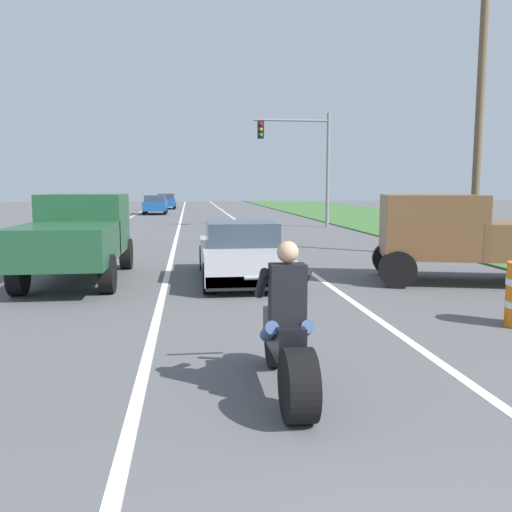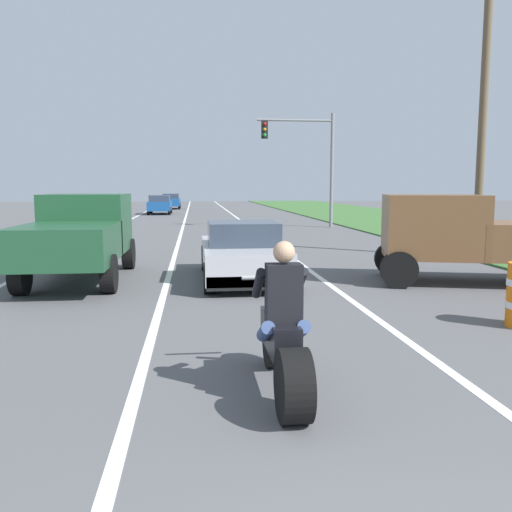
% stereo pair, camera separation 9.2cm
% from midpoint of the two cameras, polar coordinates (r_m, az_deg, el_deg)
% --- Properties ---
extents(lane_stripe_left_solid, '(0.14, 120.00, 0.01)m').
position_cam_midpoint_polar(lane_stripe_left_solid, '(21.76, -17.60, 1.31)').
color(lane_stripe_left_solid, white).
rests_on(lane_stripe_left_solid, ground).
extents(lane_stripe_right_solid, '(0.14, 120.00, 0.01)m').
position_cam_midpoint_polar(lane_stripe_right_solid, '(21.56, 1.53, 1.60)').
color(lane_stripe_right_solid, white).
rests_on(lane_stripe_right_solid, ground).
extents(lane_stripe_centre_dashed, '(0.14, 120.00, 0.01)m').
position_cam_midpoint_polar(lane_stripe_centre_dashed, '(21.36, -8.08, 1.47)').
color(lane_stripe_centre_dashed, white).
rests_on(lane_stripe_centre_dashed, ground).
extents(grass_verge_right, '(10.00, 120.00, 0.06)m').
position_cam_midpoint_polar(grass_verge_right, '(25.06, 25.11, 1.77)').
color(grass_verge_right, '#3D6B33').
rests_on(grass_verge_right, ground).
extents(motorcycle_with_rider, '(0.70, 2.21, 1.62)m').
position_cam_midpoint_polar(motorcycle_with_rider, '(5.57, 3.40, -8.98)').
color(motorcycle_with_rider, black).
rests_on(motorcycle_with_rider, ground).
extents(sports_car_silver, '(1.84, 4.30, 1.37)m').
position_cam_midpoint_polar(sports_car_silver, '(12.47, -1.25, 0.30)').
color(sports_car_silver, '#B7B7BC').
rests_on(sports_car_silver, ground).
extents(pickup_truck_left_lane_dark_green, '(2.02, 4.80, 1.98)m').
position_cam_midpoint_polar(pickup_truck_left_lane_dark_green, '(13.01, -17.94, 2.35)').
color(pickup_truck_left_lane_dark_green, '#1E4C2D').
rests_on(pickup_truck_left_lane_dark_green, ground).
extents(pickup_truck_right_shoulder_brown, '(5.14, 3.14, 1.98)m').
position_cam_midpoint_polar(pickup_truck_right_shoulder_brown, '(13.00, 22.40, 2.15)').
color(pickup_truck_right_shoulder_brown, brown).
rests_on(pickup_truck_right_shoulder_brown, ground).
extents(traffic_light_mast_near, '(4.10, 0.34, 6.00)m').
position_cam_midpoint_polar(traffic_light_mast_near, '(28.96, 5.76, 10.87)').
color(traffic_light_mast_near, gray).
rests_on(traffic_light_mast_near, ground).
extents(utility_pole_roadside, '(0.24, 0.24, 8.49)m').
position_cam_midpoint_polar(utility_pole_roadside, '(17.79, 23.03, 13.51)').
color(utility_pole_roadside, brown).
rests_on(utility_pole_roadside, ground).
extents(distant_car_far_ahead, '(1.80, 4.00, 1.50)m').
position_cam_midpoint_polar(distant_car_far_ahead, '(43.69, -10.09, 5.40)').
color(distant_car_far_ahead, '#194C8C').
rests_on(distant_car_far_ahead, ground).
extents(distant_car_further_ahead, '(1.80, 4.00, 1.50)m').
position_cam_midpoint_polar(distant_car_further_ahead, '(54.04, -8.94, 5.77)').
color(distant_car_further_ahead, '#194C8C').
rests_on(distant_car_further_ahead, ground).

